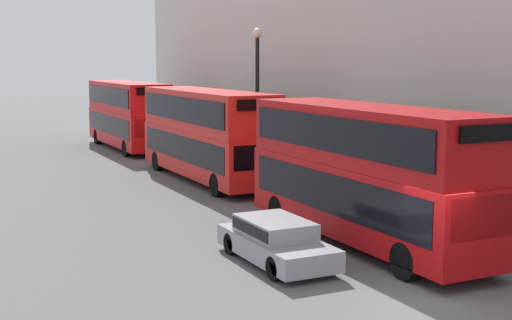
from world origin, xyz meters
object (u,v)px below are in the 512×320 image
(bus_second_in_queue, at_px, (206,131))
(bus_leading, at_px, (365,169))
(car_dark_sedan, at_px, (276,240))
(bus_third_in_queue, at_px, (128,112))

(bus_second_in_queue, bearing_deg, bus_leading, -90.00)
(car_dark_sedan, bearing_deg, bus_second_in_queue, 75.89)
(bus_second_in_queue, distance_m, bus_third_in_queue, 13.20)
(bus_second_in_queue, distance_m, car_dark_sedan, 14.04)
(bus_leading, xyz_separation_m, bus_second_in_queue, (-0.00, 12.87, -0.01))
(bus_leading, xyz_separation_m, car_dark_sedan, (-3.40, -0.65, -1.68))
(bus_third_in_queue, bearing_deg, bus_leading, -90.00)
(bus_third_in_queue, distance_m, car_dark_sedan, 26.99)
(bus_second_in_queue, relative_size, bus_third_in_queue, 1.07)
(bus_leading, height_order, bus_second_in_queue, bus_leading)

